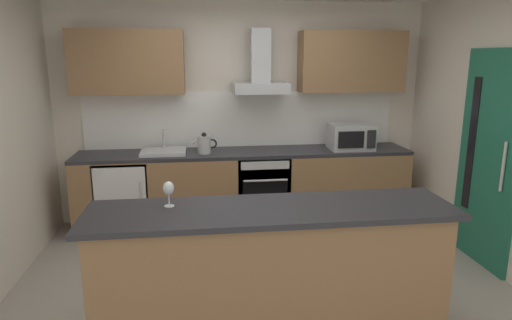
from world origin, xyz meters
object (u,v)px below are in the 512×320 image
Objects in this scene: range_hood at (260,73)px; kettle at (204,144)px; microwave at (351,137)px; refrigerator at (125,196)px; oven at (262,187)px; wine_glass at (169,189)px; sink at (164,151)px.

kettle is at bearing -166.09° from range_hood.
refrigerator is at bearing 179.45° from microwave.
wine_glass reaches higher than oven.
refrigerator is 1.09m from kettle.
range_hood is 2.47m from wine_glass.
microwave is at bearing -1.02° from sink.
wine_glass is (-0.93, -2.05, 0.64)m from oven.
range_hood is at bearing 13.91° from kettle.
sink is at bearing 178.98° from microwave.
refrigerator is 1.70× the size of sink.
microwave is 2.81× the size of wine_glass.
microwave is at bearing -8.48° from range_hood.
refrigerator is 4.78× the size of wine_glass.
refrigerator is at bearing 107.45° from wine_glass.
sink is 1.73× the size of kettle.
range_hood reaches higher than wine_glass.
range_hood is at bearing 6.05° from sink.
kettle is (0.46, -0.04, 0.08)m from sink.
oven is at bearing -90.00° from range_hood.
microwave is at bearing -0.55° from refrigerator.
kettle is at bearing -5.56° from sink.
oven reaches higher than refrigerator.
microwave is 1.30m from range_hood.
sink is at bearing 179.44° from oven.
oven is at bearing 2.93° from kettle.
refrigerator is (-1.58, -0.00, -0.03)m from oven.
sink is 0.47m from kettle.
sink is (-1.12, 0.01, 0.47)m from oven.
microwave is 2.18m from sink.
microwave is 2.83m from wine_glass.
range_hood is at bearing 90.00° from oven.
kettle is (0.92, -0.03, 0.58)m from refrigerator.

